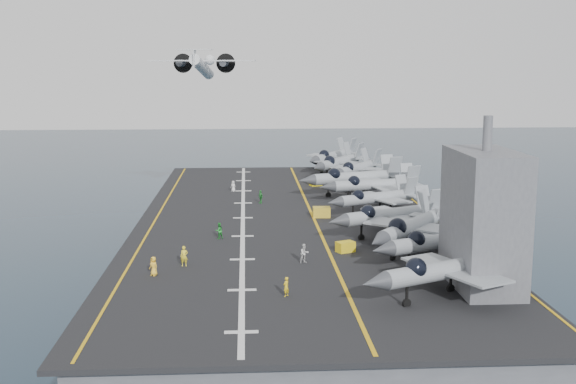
{
  "coord_description": "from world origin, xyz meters",
  "views": [
    {
      "loc": [
        -5.54,
        -90.08,
        29.61
      ],
      "look_at": [
        0.0,
        4.0,
        13.0
      ],
      "focal_mm": 45.0,
      "sensor_mm": 36.0,
      "label": 1
    }
  ],
  "objects": [
    {
      "name": "crew_0",
      "position": [
        -14.17,
        -25.08,
        11.3
      ],
      "size": [
        1.3,
        1.22,
        1.8
      ],
      "primitive_type": "imported",
      "color": "yellow",
      "rests_on": "flight_deck"
    },
    {
      "name": "crew_6",
      "position": [
        -2.27,
        -31.87,
        11.24
      ],
      "size": [
        1.18,
        1.2,
        1.68
      ],
      "primitive_type": "imported",
      "color": "yellow",
      "rests_on": "flight_deck"
    },
    {
      "name": "fighter_jet_9",
      "position": [
        10.58,
        41.81,
        13.16
      ],
      "size": [
        17.68,
        19.09,
        5.51
      ],
      "primitive_type": null,
      "color": "#969EA6",
      "rests_on": "flight_deck"
    },
    {
      "name": "crew_5",
      "position": [
        -7.54,
        19.75,
        11.23
      ],
      "size": [
        1.2,
        1.11,
        1.66
      ],
      "primitive_type": "imported",
      "color": "white",
      "rests_on": "flight_deck"
    },
    {
      "name": "fighter_jet_0",
      "position": [
        11.08,
        -33.16,
        13.03
      ],
      "size": [
        18.03,
        15.71,
        5.25
      ],
      "primitive_type": null,
      "color": "gray",
      "rests_on": "flight_deck"
    },
    {
      "name": "foul_line",
      "position": [
        3.0,
        0.0,
        10.42
      ],
      "size": [
        0.35,
        90.0,
        0.02
      ],
      "primitive_type": "cube",
      "color": "gold",
      "rests_on": "flight_deck"
    },
    {
      "name": "fighter_jet_5",
      "position": [
        12.88,
        10.43,
        12.96
      ],
      "size": [
        16.47,
        12.69,
        5.12
      ],
      "primitive_type": null,
      "color": "gray",
      "rests_on": "flight_deck"
    },
    {
      "name": "fighter_jet_2",
      "position": [
        11.71,
        -17.52,
        13.16
      ],
      "size": [
        18.1,
        19.09,
        5.53
      ],
      "primitive_type": null,
      "color": "#959EA5",
      "rests_on": "flight_deck"
    },
    {
      "name": "landing_centerline",
      "position": [
        -6.0,
        0.0,
        10.42
      ],
      "size": [
        0.5,
        90.0,
        0.02
      ],
      "primitive_type": "cube",
      "color": "silver",
      "rests_on": "flight_deck"
    },
    {
      "name": "tow_cart_b",
      "position": [
        4.06,
        -0.05,
        11.06
      ],
      "size": [
        2.23,
        1.49,
        1.32
      ],
      "primitive_type": null,
      "color": "gold",
      "rests_on": "flight_deck"
    },
    {
      "name": "crew_7",
      "position": [
        0.11,
        -21.57,
        11.36
      ],
      "size": [
        1.36,
        1.17,
        1.91
      ],
      "primitive_type": "imported",
      "color": "silver",
      "rests_on": "flight_deck"
    },
    {
      "name": "fighter_jet_7",
      "position": [
        12.76,
        26.66,
        13.0
      ],
      "size": [
        16.68,
        17.99,
        5.2
      ],
      "primitive_type": null,
      "color": "gray",
      "rests_on": "flight_deck"
    },
    {
      "name": "island_superstructure",
      "position": [
        15.0,
        -30.0,
        17.9
      ],
      "size": [
        5.0,
        10.0,
        15.0
      ],
      "primitive_type": null,
      "color": "#56595E",
      "rests_on": "flight_deck"
    },
    {
      "name": "flight_deck",
      "position": [
        0.0,
        0.0,
        10.2
      ],
      "size": [
        38.0,
        92.0,
        0.4
      ],
      "primitive_type": "cube",
      "color": "black",
      "rests_on": "hull"
    },
    {
      "name": "fighter_jet_4",
      "position": [
        11.42,
        1.31,
        12.75
      ],
      "size": [
        16.16,
        14.2,
        4.7
      ],
      "primitive_type": null,
      "color": "gray",
      "rests_on": "flight_deck"
    },
    {
      "name": "transport_plane",
      "position": [
        -13.91,
        53.03,
        29.22
      ],
      "size": [
        22.94,
        17.37,
        4.96
      ],
      "primitive_type": null,
      "color": "silver"
    },
    {
      "name": "deck_edge_stbd",
      "position": [
        18.5,
        0.0,
        10.42
      ],
      "size": [
        0.25,
        90.0,
        0.02
      ],
      "primitive_type": "cube",
      "color": "gold",
      "rests_on": "flight_deck"
    },
    {
      "name": "tow_cart_a",
      "position": [
        4.73,
        -17.58,
        10.95
      ],
      "size": [
        2.15,
        1.84,
        1.09
      ],
      "primitive_type": null,
      "color": "yellow",
      "rests_on": "flight_deck"
    },
    {
      "name": "tow_cart_c",
      "position": [
        5.68,
        24.32,
        10.95
      ],
      "size": [
        2.14,
        1.76,
        1.1
      ],
      "primitive_type": null,
      "color": "yellow",
      "rests_on": "flight_deck"
    },
    {
      "name": "fighter_jet_1",
      "position": [
        13.48,
        -23.01,
        12.91
      ],
      "size": [
        17.14,
        14.71,
        5.02
      ],
      "primitive_type": null,
      "color": "gray",
      "rests_on": "flight_deck"
    },
    {
      "name": "crew_2",
      "position": [
        -8.63,
        -10.95,
        11.32
      ],
      "size": [
        1.32,
        1.2,
        1.83
      ],
      "primitive_type": "imported",
      "color": "green",
      "rests_on": "flight_deck"
    },
    {
      "name": "crew_4",
      "position": [
        -3.54,
        9.88,
        11.32
      ],
      "size": [
        1.17,
        1.32,
        1.84
      ],
      "primitive_type": "imported",
      "color": "#268C33",
      "rests_on": "flight_deck"
    },
    {
      "name": "hull",
      "position": [
        0.0,
        0.0,
        5.0
      ],
      "size": [
        36.0,
        90.0,
        10.0
      ],
      "primitive_type": "cube",
      "color": "#56595E",
      "rests_on": "ground"
    },
    {
      "name": "ground",
      "position": [
        0.0,
        0.0,
        0.0
      ],
      "size": [
        500.0,
        500.0,
        0.0
      ],
      "primitive_type": "plane",
      "color": "#142135",
      "rests_on": "ground"
    },
    {
      "name": "deck_edge_port",
      "position": [
        -17.0,
        0.0,
        10.42
      ],
      "size": [
        0.25,
        90.0,
        0.02
      ],
      "primitive_type": "cube",
      "color": "gold",
      "rests_on": "flight_deck"
    },
    {
      "name": "crew_1",
      "position": [
        -11.61,
        -22.01,
        11.39
      ],
      "size": [
        1.19,
        0.8,
        1.98
      ],
      "primitive_type": "imported",
      "color": "yellow",
      "rests_on": "flight_deck"
    },
    {
      "name": "fighter_jet_6",
      "position": [
        10.9,
        15.65,
        13.23
      ],
      "size": [
        18.84,
        15.28,
        5.67
      ],
      "primitive_type": null,
      "color": "#9AA2A9",
      "rests_on": "flight_deck"
    },
    {
      "name": "fighter_jet_8",
      "position": [
        10.58,
        33.31,
        13.16
      ],
      "size": [
        17.68,
        19.09,
        5.51
      ],
      "primitive_type": null,
      "color": "#969EA6",
      "rests_on": "flight_deck"
    },
    {
      "name": "fighter_jet_3",
      "position": [
        10.96,
        -10.62,
        12.98
      ],
      "size": [
        17.68,
        15.32,
        5.16
      ],
      "primitive_type": null,
      "color": "#8C929B",
      "rests_on": "flight_deck"
    }
  ]
}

